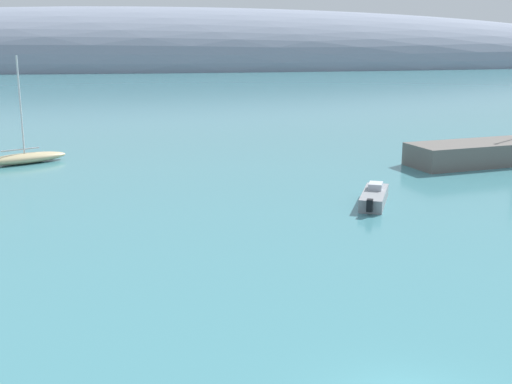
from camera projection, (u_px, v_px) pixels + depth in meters
The scene contains 3 objects.
distant_ridge at pixel (132, 67), 202.69m from camera, with size 362.02×62.97×35.78m, color gray.
sailboat_sand_mid_mooring at pixel (25, 158), 54.58m from camera, with size 6.87×4.87×8.76m.
motorboat_grey_foreground at pixel (374, 197), 41.74m from camera, with size 3.24×5.32×1.21m.
Camera 1 is at (-6.70, -16.09, 10.59)m, focal length 46.57 mm.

